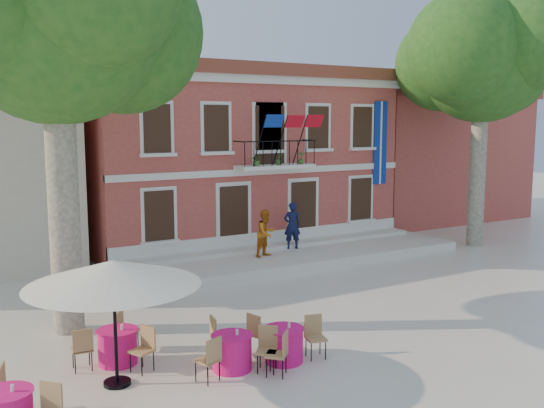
% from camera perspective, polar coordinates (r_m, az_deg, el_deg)
% --- Properties ---
extents(ground, '(90.00, 90.00, 0.00)m').
position_cam_1_polar(ground, '(18.43, 3.91, -8.79)').
color(ground, beige).
rests_on(ground, ground).
extents(main_building, '(13.50, 9.59, 7.50)m').
position_cam_1_polar(main_building, '(27.35, -4.50, 4.71)').
color(main_building, '#BA5243').
rests_on(main_building, ground).
extents(neighbor_east, '(9.40, 9.40, 6.40)m').
position_cam_1_polar(neighbor_east, '(35.13, 12.63, 4.32)').
color(neighbor_east, '#BA5243').
rests_on(neighbor_east, ground).
extents(terrace, '(14.00, 3.40, 0.30)m').
position_cam_1_polar(terrace, '(23.01, 1.79, -5.01)').
color(terrace, silver).
rests_on(terrace, ground).
extents(plane_tree_west, '(5.35, 5.35, 10.51)m').
position_cam_1_polar(plane_tree_west, '(15.80, -19.78, 16.35)').
color(plane_tree_west, '#A59E84').
rests_on(plane_tree_west, ground).
extents(plane_tree_east, '(5.38, 5.38, 10.56)m').
position_cam_1_polar(plane_tree_east, '(26.87, 19.22, 12.80)').
color(plane_tree_east, '#A59E84').
rests_on(plane_tree_east, ground).
extents(patio_umbrella, '(3.45, 3.45, 2.56)m').
position_cam_1_polar(patio_umbrella, '(12.36, -14.72, -6.33)').
color(patio_umbrella, black).
rests_on(patio_umbrella, ground).
extents(pedestrian_navy, '(0.77, 0.62, 1.84)m').
position_cam_1_polar(pedestrian_navy, '(23.60, 1.90, -2.04)').
color(pedestrian_navy, '#101438').
rests_on(pedestrian_navy, terrace).
extents(pedestrian_orange, '(1.02, 0.90, 1.74)m').
position_cam_1_polar(pedestrian_orange, '(22.27, -0.57, -2.75)').
color(pedestrian_orange, '#C66917').
rests_on(pedestrian_orange, terrace).
extents(cafe_table_0, '(1.85, 1.74, 0.95)m').
position_cam_1_polar(cafe_table_0, '(13.28, -3.79, -13.57)').
color(cafe_table_0, '#E2156E').
rests_on(cafe_table_0, ground).
extents(cafe_table_1, '(1.80, 1.82, 0.95)m').
position_cam_1_polar(cafe_table_1, '(13.65, 1.13, -12.94)').
color(cafe_table_1, '#E2156E').
rests_on(cafe_table_1, ground).
extents(cafe_table_3, '(1.70, 1.87, 0.95)m').
position_cam_1_polar(cafe_table_3, '(13.96, -14.33, -12.71)').
color(cafe_table_3, '#E2156E').
rests_on(cafe_table_3, ground).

